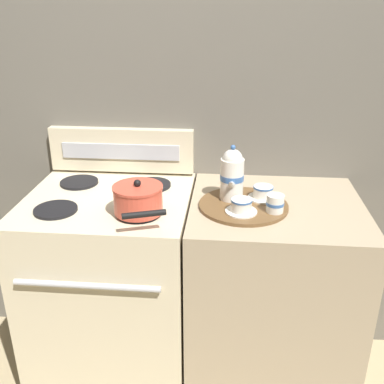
% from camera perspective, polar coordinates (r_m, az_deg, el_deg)
% --- Properties ---
extents(ground_plane, '(6.00, 6.00, 0.00)m').
position_cam_1_polar(ground_plane, '(2.39, -0.06, -21.90)').
color(ground_plane, tan).
extents(wall_back, '(6.00, 0.05, 2.20)m').
position_cam_1_polar(wall_back, '(2.11, 0.80, 6.98)').
color(wall_back, '#666056').
rests_on(wall_back, ground).
extents(stove, '(0.69, 0.67, 0.94)m').
position_cam_1_polar(stove, '(2.14, -9.84, -12.13)').
color(stove, beige).
rests_on(stove, ground).
extents(control_panel, '(0.68, 0.05, 0.21)m').
position_cam_1_polar(control_panel, '(2.14, -8.92, 5.30)').
color(control_panel, beige).
rests_on(control_panel, stove).
extents(side_counter, '(0.70, 0.64, 0.93)m').
position_cam_1_polar(side_counter, '(2.09, 9.81, -13.19)').
color(side_counter, tan).
rests_on(side_counter, ground).
extents(saucepan, '(0.23, 0.29, 0.13)m').
position_cam_1_polar(saucepan, '(1.71, -6.85, -0.91)').
color(saucepan, '#D14C38').
rests_on(saucepan, stove).
extents(serving_tray, '(0.36, 0.36, 0.01)m').
position_cam_1_polar(serving_tray, '(1.80, 6.54, -1.71)').
color(serving_tray, brown).
rests_on(serving_tray, side_counter).
extents(teapot, '(0.10, 0.15, 0.23)m').
position_cam_1_polar(teapot, '(1.80, 5.11, 2.24)').
color(teapot, white).
rests_on(teapot, serving_tray).
extents(teacup_left, '(0.12, 0.12, 0.05)m').
position_cam_1_polar(teacup_left, '(1.72, 6.29, -1.76)').
color(teacup_left, white).
rests_on(teacup_left, serving_tray).
extents(teacup_right, '(0.12, 0.12, 0.05)m').
position_cam_1_polar(teacup_right, '(1.85, 9.01, -0.05)').
color(teacup_right, white).
rests_on(teacup_right, serving_tray).
extents(creamer_jug, '(0.07, 0.07, 0.07)m').
position_cam_1_polar(creamer_jug, '(1.74, 10.51, -1.42)').
color(creamer_jug, white).
rests_on(creamer_jug, serving_tray).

